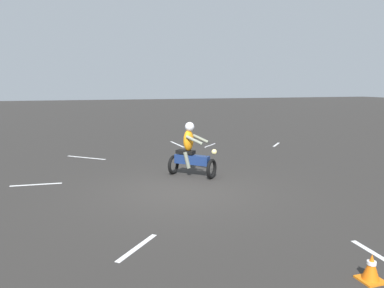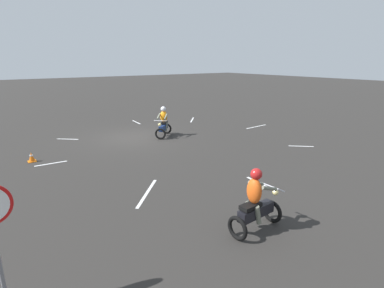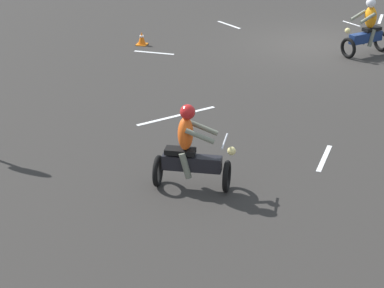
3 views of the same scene
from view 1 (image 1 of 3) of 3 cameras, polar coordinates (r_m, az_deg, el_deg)
The scene contains 9 objects.
ground_plane at distance 9.91m, azimuth -1.56°, elevation -7.19°, with size 120.00×120.00×0.00m, color #2D2B28.
motorcycle_rider_foreground at distance 11.32m, azimuth -0.16°, elevation -1.36°, with size 1.41×1.42×1.66m.
traffic_cone_mid_left at distance 6.16m, azimuth 25.64°, elevation -16.68°, with size 0.32×0.32×0.40m.
lane_stripe_e at distance 7.08m, azimuth 26.50°, elevation -14.99°, with size 0.10×1.23×0.01m, color silver.
lane_stripe_nw at distance 17.82m, azimuth 12.74°, elevation -0.08°, with size 0.10×1.20×0.01m, color silver.
lane_stripe_w at distance 17.49m, azimuth -2.28°, elevation -0.03°, with size 0.10×1.83×0.01m, color silver.
lane_stripe_sw at distance 14.86m, azimuth -15.80°, elevation -2.01°, with size 0.10×1.77×0.01m, color silver.
lane_stripe_s at distance 11.40m, azimuth -22.66°, elevation -5.72°, with size 0.10×1.37×0.01m, color silver.
lane_stripe_se at distance 6.75m, azimuth -8.34°, elevation -15.31°, with size 0.10×1.20×0.01m, color silver.
Camera 1 is at (9.14, -2.64, 2.78)m, focal length 35.00 mm.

